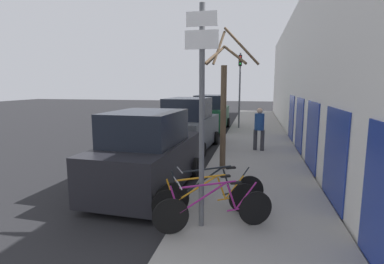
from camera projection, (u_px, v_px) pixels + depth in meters
The scene contains 13 objects.
ground_plane at pixel (195, 150), 12.90m from camera, with size 80.00×80.00×0.00m, color black.
sidewalk_curb at pixel (256, 139), 15.06m from camera, with size 3.20×32.00×0.15m.
building_facade at pixel (296, 75), 14.14m from camera, with size 0.23×32.00×6.50m.
signpost at pixel (202, 108), 5.29m from camera, with size 0.58×0.12×3.98m.
bicycle_0 at pixel (214, 209), 5.43m from camera, with size 2.07×0.96×0.90m.
bicycle_1 at pixel (206, 198), 6.00m from camera, with size 2.00×0.97×0.85m.
bicycle_2 at pixel (211, 193), 6.16m from camera, with size 2.13×1.13×0.98m.
parked_car_0 at pixel (148, 155), 7.85m from camera, with size 2.23×4.20×2.11m.
parked_car_1 at pixel (189, 127), 12.80m from camera, with size 2.17×4.55×2.23m.
parked_car_2 at pixel (211, 114), 18.42m from camera, with size 2.07×4.61×2.16m.
pedestrian_near at pixel (259, 126), 11.98m from camera, with size 0.43×0.38×1.71m.
street_tree at pixel (224, 104), 9.09m from camera, with size 1.53×1.07×4.31m.
traffic_light at pixel (240, 80), 17.97m from camera, with size 0.20×0.30×4.50m.
Camera 1 is at (2.48, -1.18, 2.77)m, focal length 28.00 mm.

